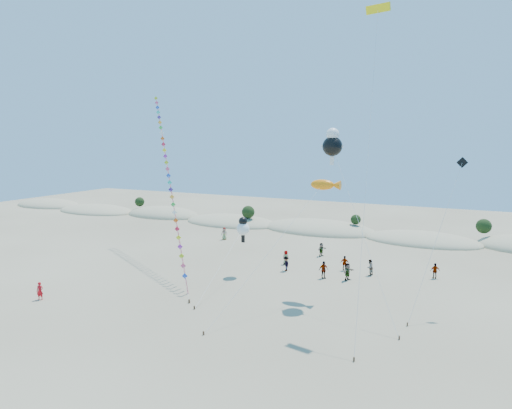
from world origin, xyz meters
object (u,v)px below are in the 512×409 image
object	(u,v)px
kite_train	(168,171)
fish_kite	(325,185)
parafoil_kite	(377,18)
flyer_foreground	(40,291)

from	to	relation	value
kite_train	fish_kite	distance (m)	20.31
kite_train	parafoil_kite	xyz separation A→B (m)	(24.66, -5.20, 13.09)
flyer_foreground	fish_kite	bearing A→B (deg)	4.23
parafoil_kite	flyer_foreground	xyz separation A→B (m)	(-27.56, -10.65, -23.24)
fish_kite	parafoil_kite	distance (m)	14.59
kite_train	parafoil_kite	world-z (taller)	parafoil_kite
fish_kite	flyer_foreground	xyz separation A→B (m)	(-22.99, -12.94, -9.58)
kite_train	parafoil_kite	bearing A→B (deg)	-11.91
kite_train	flyer_foreground	world-z (taller)	kite_train
flyer_foreground	parafoil_kite	bearing A→B (deg)	-4.02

